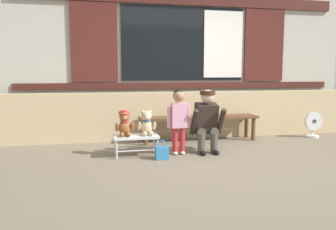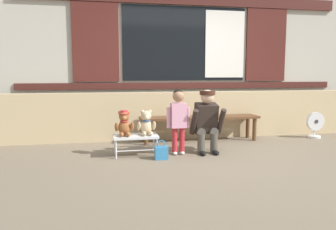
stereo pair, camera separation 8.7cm
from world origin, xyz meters
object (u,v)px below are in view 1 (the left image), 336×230
(child_standing, at_px, (179,115))
(small_display_bench, at_px, (136,137))
(floor_fan, at_px, (313,125))
(wooden_bench_long, at_px, (199,120))
(handbag_on_ground, at_px, (162,152))
(adult_crouching, at_px, (207,121))
(teddy_bear_plain, at_px, (147,124))
(teddy_bear_with_hat, at_px, (125,124))

(child_standing, bearing_deg, small_display_bench, 174.51)
(floor_fan, bearing_deg, wooden_bench_long, 176.57)
(child_standing, distance_m, floor_fan, 2.89)
(floor_fan, bearing_deg, handbag_on_ground, -162.13)
(child_standing, distance_m, adult_crouching, 0.46)
(handbag_on_ground, bearing_deg, child_standing, 38.38)
(child_standing, xyz_separation_m, handbag_on_ground, (-0.30, -0.24, -0.50))
(teddy_bear_plain, height_order, child_standing, child_standing)
(teddy_bear_plain, relative_size, child_standing, 0.38)
(small_display_bench, height_order, handbag_on_ground, small_display_bench)
(child_standing, relative_size, handbag_on_ground, 3.52)
(wooden_bench_long, bearing_deg, child_standing, -123.77)
(teddy_bear_with_hat, height_order, adult_crouching, adult_crouching)
(handbag_on_ground, bearing_deg, teddy_bear_plain, 119.05)
(wooden_bench_long, xyz_separation_m, floor_fan, (2.18, -0.13, -0.13))
(small_display_bench, distance_m, handbag_on_ground, 0.47)
(teddy_bear_with_hat, xyz_separation_m, adult_crouching, (1.23, -0.02, 0.01))
(wooden_bench_long, xyz_separation_m, small_display_bench, (-1.21, -0.82, -0.11))
(child_standing, bearing_deg, adult_crouching, 5.53)
(child_standing, bearing_deg, teddy_bear_with_hat, 175.47)
(wooden_bench_long, relative_size, teddy_bear_plain, 5.78)
(wooden_bench_long, relative_size, child_standing, 2.19)
(wooden_bench_long, distance_m, handbag_on_ground, 1.45)
(floor_fan, bearing_deg, small_display_bench, -168.45)
(handbag_on_ground, bearing_deg, wooden_bench_long, 51.56)
(wooden_bench_long, distance_m, floor_fan, 2.18)
(small_display_bench, height_order, floor_fan, floor_fan)
(teddy_bear_plain, bearing_deg, adult_crouching, -1.13)
(small_display_bench, distance_m, teddy_bear_with_hat, 0.26)
(adult_crouching, bearing_deg, child_standing, -174.47)
(wooden_bench_long, distance_m, teddy_bear_with_hat, 1.60)
(child_standing, xyz_separation_m, floor_fan, (2.77, 0.75, -0.35))
(wooden_bench_long, distance_m, teddy_bear_plain, 1.34)
(child_standing, relative_size, adult_crouching, 1.01)
(floor_fan, bearing_deg, teddy_bear_plain, -167.92)
(teddy_bear_plain, height_order, adult_crouching, adult_crouching)
(adult_crouching, xyz_separation_m, handbag_on_ground, (-0.75, -0.28, -0.38))
(adult_crouching, bearing_deg, floor_fan, 17.01)
(teddy_bear_plain, relative_size, handbag_on_ground, 1.34)
(small_display_bench, xyz_separation_m, teddy_bear_with_hat, (-0.16, 0.00, 0.21))
(teddy_bear_with_hat, xyz_separation_m, teddy_bear_plain, (0.32, -0.00, -0.01))
(child_standing, bearing_deg, wooden_bench_long, 56.23)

